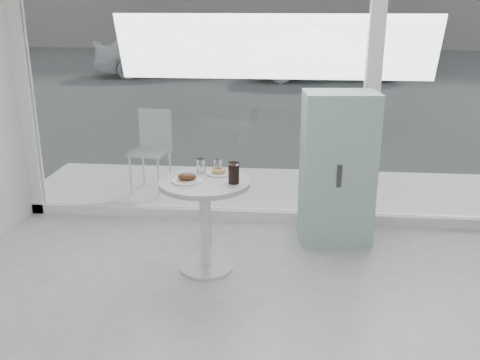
# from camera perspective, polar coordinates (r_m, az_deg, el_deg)

# --- Properties ---
(room_shell) EXTENTS (6.00, 6.00, 6.00)m
(room_shell) POSITION_cam_1_polar(r_m,az_deg,el_deg) (1.48, -0.55, 11.07)
(room_shell) COLOR silver
(room_shell) RESTS_ON ground
(storefront) EXTENTS (5.00, 0.14, 3.00)m
(storefront) POSITION_cam_1_polar(r_m,az_deg,el_deg) (5.04, 4.63, 13.97)
(storefront) COLOR white
(storefront) RESTS_ON ground
(main_table) EXTENTS (0.72, 0.72, 0.77)m
(main_table) POSITION_cam_1_polar(r_m,az_deg,el_deg) (4.27, -3.76, -2.85)
(main_table) COLOR silver
(main_table) RESTS_ON ground
(patio_deck) EXTENTS (5.60, 1.60, 0.05)m
(patio_deck) POSITION_cam_1_polar(r_m,az_deg,el_deg) (6.19, 3.68, -1.19)
(patio_deck) COLOR silver
(patio_deck) RESTS_ON ground
(street) EXTENTS (40.00, 24.00, 0.00)m
(street) POSITION_cam_1_polar(r_m,az_deg,el_deg) (18.15, 4.99, 11.70)
(street) COLOR #3C3C3C
(street) RESTS_ON ground
(mint_cabinet) EXTENTS (0.67, 0.48, 1.37)m
(mint_cabinet) POSITION_cam_1_polar(r_m,az_deg,el_deg) (4.85, 10.34, 1.21)
(mint_cabinet) COLOR #8EB5A3
(mint_cabinet) RESTS_ON ground
(patio_chair) EXTENTS (0.46, 0.46, 0.91)m
(patio_chair) POSITION_cam_1_polar(r_m,az_deg,el_deg) (6.12, -9.36, 3.71)
(patio_chair) COLOR silver
(patio_chair) RESTS_ON patio_deck
(car_white) EXTENTS (4.54, 2.93, 1.44)m
(car_white) POSITION_cam_1_polar(r_m,az_deg,el_deg) (16.65, -8.00, 13.49)
(car_white) COLOR silver
(car_white) RESTS_ON street
(car_silver) EXTENTS (4.32, 1.99, 1.37)m
(car_silver) POSITION_cam_1_polar(r_m,az_deg,el_deg) (15.53, 8.90, 12.98)
(car_silver) COLOR #B5B8BD
(car_silver) RESTS_ON street
(plate_fritter) EXTENTS (0.24, 0.24, 0.07)m
(plate_fritter) POSITION_cam_1_polar(r_m,az_deg,el_deg) (4.17, -5.62, 0.19)
(plate_fritter) COLOR white
(plate_fritter) RESTS_ON main_table
(plate_donut) EXTENTS (0.21, 0.21, 0.05)m
(plate_donut) POSITION_cam_1_polar(r_m,az_deg,el_deg) (4.34, -2.26, 0.89)
(plate_donut) COLOR white
(plate_donut) RESTS_ON main_table
(water_tumbler_a) EXTENTS (0.07, 0.07, 0.12)m
(water_tumbler_a) POSITION_cam_1_polar(r_m,az_deg,el_deg) (4.38, -4.17, 1.46)
(water_tumbler_a) COLOR white
(water_tumbler_a) RESTS_ON main_table
(water_tumbler_b) EXTENTS (0.07, 0.07, 0.12)m
(water_tumbler_b) POSITION_cam_1_polar(r_m,az_deg,el_deg) (4.37, -2.36, 1.45)
(water_tumbler_b) COLOR white
(water_tumbler_b) RESTS_ON main_table
(cola_glass) EXTENTS (0.09, 0.09, 0.17)m
(cola_glass) POSITION_cam_1_polar(r_m,az_deg,el_deg) (4.10, -0.67, 0.71)
(cola_glass) COLOR white
(cola_glass) RESTS_ON main_table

